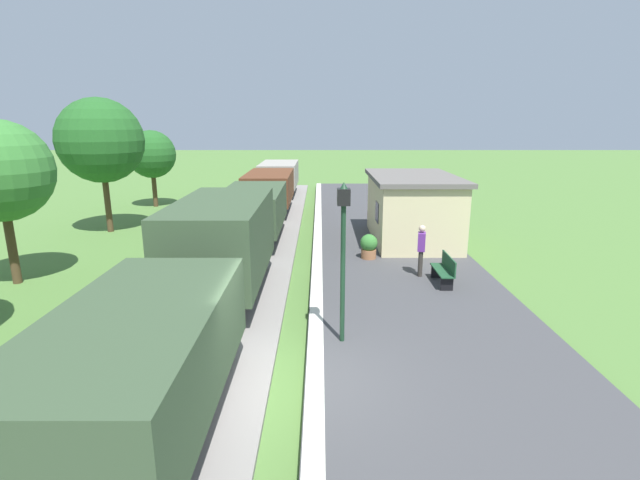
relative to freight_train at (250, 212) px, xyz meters
The scene contains 15 objects.
ground_plane 11.72m from the freight_train, 78.09° to the right, with size 160.00×160.00×0.00m, color #517A38.
platform_slab 12.75m from the freight_train, 63.79° to the right, with size 6.00×60.00×0.25m, color #424244.
platform_edge_stripe 11.78m from the freight_train, 76.17° to the right, with size 0.36×60.00×0.01m, color silver.
track_ballast 11.46m from the freight_train, 90.00° to the right, with size 3.80×60.00×0.12m, color gray.
rail_near 11.47m from the freight_train, 86.38° to the right, with size 0.07×60.00×0.14m, color slate.
rail_far 11.47m from the freight_train, 93.62° to the right, with size 0.07×60.00×0.14m, color slate.
freight_train is the anchor object (origin of this frame).
station_hut 6.80m from the freight_train, ahead, with size 3.50×5.80×2.78m.
bench_near_hut 8.92m from the freight_train, 40.21° to the right, with size 0.42×1.50×0.91m.
bench_down_platform 7.96m from the freight_train, 30.99° to the left, with size 0.42×1.50×0.91m.
person_waiting 7.93m from the freight_train, 38.40° to the right, with size 0.31×0.42×1.71m.
potted_planter 5.58m from the freight_train, 31.61° to the right, with size 0.64×0.64×0.92m.
lamp_post_near 10.32m from the freight_train, 70.53° to the right, with size 0.28×0.28×3.70m.
tree_field_left 8.24m from the freight_train, 161.02° to the left, with size 3.91×3.91×6.30m.
tree_field_distant 12.14m from the freight_train, 128.33° to the left, with size 2.91×2.91×4.70m.
Camera 1 is at (0.50, -8.24, 5.21)m, focal length 26.21 mm.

